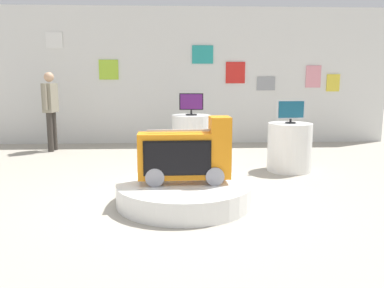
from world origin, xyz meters
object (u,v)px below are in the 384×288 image
Objects in this scene: main_display_pedestal at (184,193)px; shopper_browsing_near_truck at (51,105)px; display_pedestal_left_rear at (191,135)px; display_pedestal_center_rear at (289,147)px; novelty_firetruck_tv at (186,156)px; tv_on_center_rear at (291,111)px; tv_on_left_rear at (191,103)px.

main_display_pedestal is 1.00× the size of shopper_browsing_near_truck.
main_display_pedestal is 2.08× the size of display_pedestal_left_rear.
main_display_pedestal is 4.65m from shopper_browsing_near_truck.
display_pedestal_center_rear is 0.48× the size of shopper_browsing_near_truck.
main_display_pedestal is 0.46m from novelty_firetruck_tv.
main_display_pedestal is at bearing -137.19° from tv_on_center_rear.
shopper_browsing_near_truck reaches higher than novelty_firetruck_tv.
main_display_pedestal is at bearing 164.41° from novelty_firetruck_tv.
main_display_pedestal is at bearing -53.39° from shopper_browsing_near_truck.
display_pedestal_left_rear is at bearing 92.82° from tv_on_left_rear.
main_display_pedestal is at bearing -137.12° from display_pedestal_center_rear.
display_pedestal_center_rear is at bearing -44.67° from tv_on_left_rear.
display_pedestal_center_rear is (1.57, -1.55, -0.63)m from tv_on_left_rear.
tv_on_center_rear is at bearing -24.13° from shopper_browsing_near_truck.
novelty_firetruck_tv is 2.31× the size of tv_on_left_rear.
display_pedestal_center_rear is at bearing 43.33° from novelty_firetruck_tv.
tv_on_left_rear is at bearing 135.33° from display_pedestal_center_rear.
display_pedestal_left_rear is at bearing 86.52° from novelty_firetruck_tv.
tv_on_center_rear is 4.94m from shopper_browsing_near_truck.
tv_on_center_rear reaches higher than display_pedestal_center_rear.
tv_on_center_rear is at bearing -44.83° from display_pedestal_left_rear.
main_display_pedestal is 3.42× the size of tv_on_left_rear.
main_display_pedestal is 3.34m from tv_on_left_rear.
shopper_browsing_near_truck is at bearing 126.61° from main_display_pedestal.
tv_on_center_rear reaches higher than novelty_firetruck_tv.
main_display_pedestal is at bearing -93.88° from tv_on_left_rear.
display_pedestal_center_rear is at bearing 84.29° from tv_on_center_rear.
novelty_firetruck_tv is 2.45m from tv_on_center_rear.
shopper_browsing_near_truck reaches higher than tv_on_left_rear.
display_pedestal_left_rear is 0.63m from tv_on_left_rear.
novelty_firetruck_tv is 4.61m from shopper_browsing_near_truck.
tv_on_left_rear is 2.29m from display_pedestal_center_rear.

